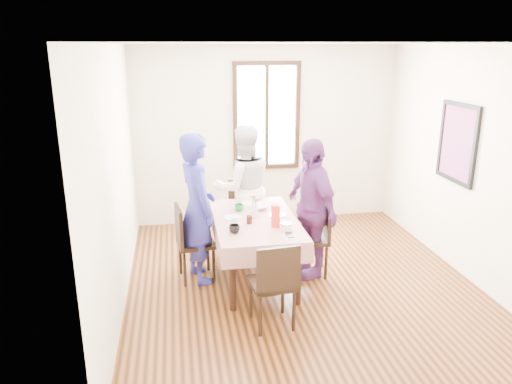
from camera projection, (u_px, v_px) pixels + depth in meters
ground at (301, 283)px, 5.69m from camera, size 4.50×4.50×0.00m
back_wall at (266, 136)px, 7.42m from camera, size 4.00×0.00×4.00m
right_wall at (472, 165)px, 5.62m from camera, size 0.00×4.50×4.50m
window_frame at (267, 116)px, 7.31m from camera, size 1.02×0.06×1.62m
window_pane at (266, 116)px, 7.32m from camera, size 0.90×0.02×1.50m
art_poster at (458, 143)px, 5.84m from camera, size 0.04×0.76×0.96m
dining_table at (255, 250)px, 5.70m from camera, size 0.82×1.45×0.75m
tablecloth at (255, 219)px, 5.59m from camera, size 0.94×1.57×0.01m
chair_left at (196, 243)px, 5.70m from camera, size 0.47×0.47×0.91m
chair_right at (311, 238)px, 5.83m from camera, size 0.48×0.48×0.91m
chair_far at (243, 215)px, 6.62m from camera, size 0.48×0.48×0.91m
chair_near at (272, 283)px, 4.74m from camera, size 0.46×0.46×0.91m
person_left at (196, 209)px, 5.58m from camera, size 0.58×0.73×1.76m
person_far at (243, 188)px, 6.49m from camera, size 0.90×0.74×1.70m
person_right at (310, 208)px, 5.72m from camera, size 0.64×1.05×1.67m
mug_black at (234, 229)px, 5.15m from camera, size 0.14×0.14×0.09m
mug_flag at (276, 216)px, 5.55m from camera, size 0.12×0.12×0.08m
mug_green at (239, 207)px, 5.85m from camera, size 0.14×0.14×0.08m
serving_bowl at (260, 207)px, 5.91m from camera, size 0.26×0.26×0.05m
juice_carton at (276, 216)px, 5.31m from camera, size 0.08×0.08×0.25m
butter_tub at (286, 227)px, 5.27m from camera, size 0.12×0.12×0.06m
jam_jar at (249, 220)px, 5.43m from camera, size 0.06×0.06×0.09m
drinking_glass at (235, 222)px, 5.34m from camera, size 0.08×0.08×0.11m
smartphone at (290, 235)px, 5.11m from camera, size 0.07×0.14×0.01m
flower_vase at (254, 210)px, 5.64m from camera, size 0.08×0.08×0.16m
plate_left at (233, 218)px, 5.61m from camera, size 0.20×0.20×0.01m
plate_right at (277, 215)px, 5.70m from camera, size 0.20×0.20×0.01m
plate_far at (249, 203)px, 6.12m from camera, size 0.20×0.20×0.01m
butter_lid at (286, 224)px, 5.26m from camera, size 0.12×0.12×0.01m
flower_bunch at (254, 200)px, 5.61m from camera, size 0.09×0.09×0.10m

